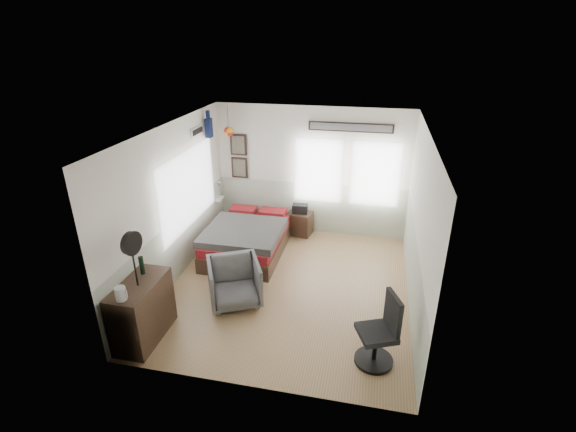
% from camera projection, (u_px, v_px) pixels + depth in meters
% --- Properties ---
extents(ground_plane, '(4.00, 4.50, 0.01)m').
position_uv_depth(ground_plane, '(289.00, 287.00, 7.18)').
color(ground_plane, '#94734F').
extents(room_shell, '(4.02, 4.52, 2.71)m').
position_uv_depth(room_shell, '(287.00, 195.00, 6.70)').
color(room_shell, white).
rests_on(room_shell, ground_plane).
extents(wall_decor, '(3.55, 1.32, 1.44)m').
position_uv_depth(wall_decor, '(255.00, 137.00, 8.28)').
color(wall_decor, black).
rests_on(wall_decor, room_shell).
extents(bed, '(1.42, 1.94, 0.62)m').
position_uv_depth(bed, '(247.00, 239.00, 8.14)').
color(bed, '#372618').
rests_on(bed, ground_plane).
extents(dresser, '(0.48, 1.00, 0.90)m').
position_uv_depth(dresser, '(142.00, 311.00, 5.83)').
color(dresser, '#372618').
rests_on(dresser, ground_plane).
extents(armchair, '(1.07, 1.08, 0.74)m').
position_uv_depth(armchair, '(234.00, 282.00, 6.64)').
color(armchair, slate).
rests_on(armchair, ground_plane).
extents(nightstand, '(0.56, 0.48, 0.50)m').
position_uv_depth(nightstand, '(300.00, 223.00, 8.94)').
color(nightstand, '#372618').
rests_on(nightstand, ground_plane).
extents(task_chair, '(0.59, 0.59, 1.02)m').
position_uv_depth(task_chair, '(380.00, 336.00, 5.40)').
color(task_chair, black).
rests_on(task_chair, ground_plane).
extents(kettle, '(0.16, 0.14, 0.18)m').
position_uv_depth(kettle, '(121.00, 294.00, 5.28)').
color(kettle, silver).
rests_on(kettle, dresser).
extents(bottle, '(0.07, 0.07, 0.27)m').
position_uv_depth(bottle, '(142.00, 265.00, 5.83)').
color(bottle, black).
rests_on(bottle, dresser).
extents(stand_fan, '(0.13, 0.33, 0.80)m').
position_uv_depth(stand_fan, '(132.00, 244.00, 5.36)').
color(stand_fan, black).
rests_on(stand_fan, dresser).
extents(black_bag, '(0.33, 0.23, 0.19)m').
position_uv_depth(black_bag, '(300.00, 209.00, 8.80)').
color(black_bag, black).
rests_on(black_bag, nightstand).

